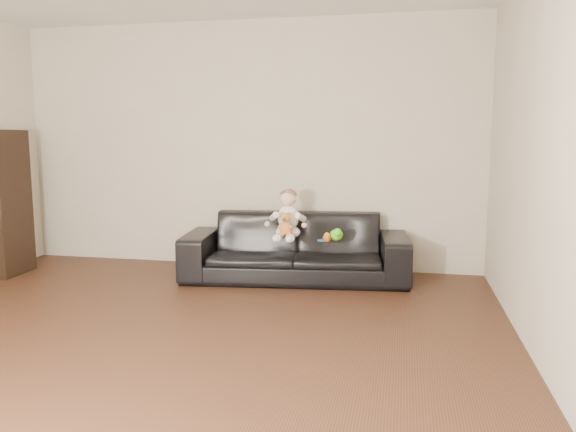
% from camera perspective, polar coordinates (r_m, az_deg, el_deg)
% --- Properties ---
extents(floor, '(5.50, 5.50, 0.00)m').
position_cam_1_polar(floor, '(3.76, -16.27, -13.95)').
color(floor, '#412517').
rests_on(floor, ground).
extents(wall_back, '(5.00, 0.00, 5.00)m').
position_cam_1_polar(wall_back, '(6.05, -4.42, 7.16)').
color(wall_back, '#BFB4A0').
rests_on(wall_back, ground).
extents(wall_right, '(0.00, 5.50, 5.50)m').
position_cam_1_polar(wall_right, '(3.17, 26.83, 5.62)').
color(wall_right, '#BFB4A0').
rests_on(wall_right, ground).
extents(sofa, '(2.25, 1.08, 0.64)m').
position_cam_1_polar(sofa, '(5.52, 0.77, -3.16)').
color(sofa, black).
rests_on(sofa, floor).
extents(cabinet, '(0.39, 0.52, 1.46)m').
position_cam_1_polar(cabinet, '(6.35, -27.12, 1.19)').
color(cabinet, black).
rests_on(cabinet, floor).
extents(shelf_item, '(0.19, 0.26, 0.28)m').
position_cam_1_polar(shelf_item, '(6.32, -27.17, 4.15)').
color(shelf_item, silver).
rests_on(shelf_item, cabinet).
extents(baby, '(0.34, 0.41, 0.48)m').
position_cam_1_polar(baby, '(5.36, -0.03, -0.12)').
color(baby, '#F6D0D1').
rests_on(baby, sofa).
extents(teddy_bear, '(0.12, 0.13, 0.22)m').
position_cam_1_polar(teddy_bear, '(5.23, -0.25, -0.84)').
color(teddy_bear, '#C17637').
rests_on(teddy_bear, sofa).
extents(toy_green, '(0.14, 0.17, 0.11)m').
position_cam_1_polar(toy_green, '(5.30, 4.93, -1.95)').
color(toy_green, '#56D919').
rests_on(toy_green, sofa).
extents(toy_rattle, '(0.09, 0.09, 0.08)m').
position_cam_1_polar(toy_rattle, '(5.24, 3.97, -2.24)').
color(toy_rattle, '#CD5618').
rests_on(toy_rattle, sofa).
extents(toy_blue_disc, '(0.11, 0.11, 0.01)m').
position_cam_1_polar(toy_blue_disc, '(5.30, 3.45, -2.48)').
color(toy_blue_disc, blue).
rests_on(toy_blue_disc, sofa).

